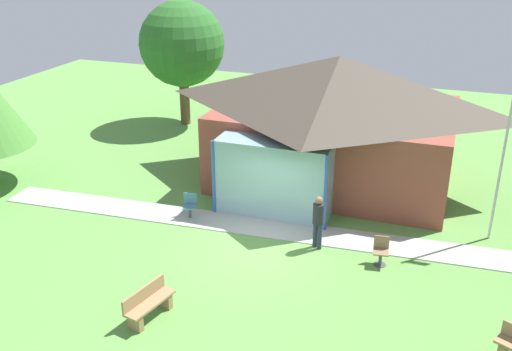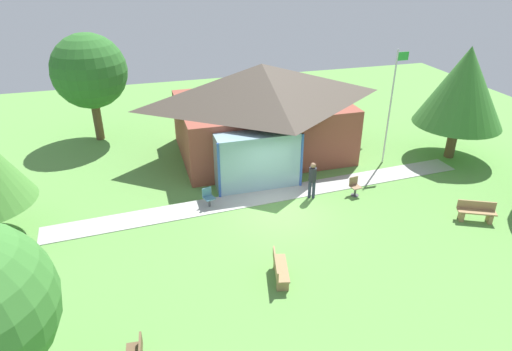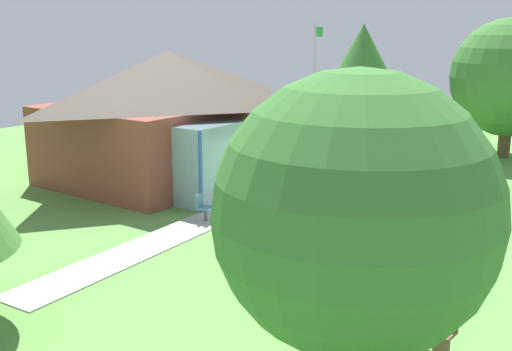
% 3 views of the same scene
% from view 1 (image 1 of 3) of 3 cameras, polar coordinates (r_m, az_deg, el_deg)
% --- Properties ---
extents(ground_plane, '(44.00, 44.00, 0.00)m').
position_cam_1_polar(ground_plane, '(18.14, 0.19, -7.20)').
color(ground_plane, '#609947').
extents(pavilion, '(9.64, 8.03, 4.85)m').
position_cam_1_polar(pavilion, '(22.27, 7.69, 5.58)').
color(pavilion, brown).
rests_on(pavilion, ground_plane).
extents(footpath, '(19.61, 2.45, 0.03)m').
position_cam_1_polar(footpath, '(19.27, 1.56, -5.21)').
color(footpath, '#ADADA8').
rests_on(footpath, ground_plane).
extents(flagpole, '(0.64, 0.08, 5.85)m').
position_cam_1_polar(flagpole, '(18.93, 23.29, 2.90)').
color(flagpole, silver).
rests_on(flagpole, ground_plane).
extents(bench_front_center, '(0.76, 1.56, 0.84)m').
position_cam_1_polar(bench_front_center, '(15.29, -10.46, -12.25)').
color(bench_front_center, '#9E7A51').
rests_on(bench_front_center, ground_plane).
extents(patio_chair_lawn_spare, '(0.50, 0.50, 0.86)m').
position_cam_1_polar(patio_chair_lawn_spare, '(17.58, 12.11, -7.28)').
color(patio_chair_lawn_spare, '#8C6B4C').
rests_on(patio_chair_lawn_spare, ground_plane).
extents(patio_chair_west, '(0.56, 0.56, 0.86)m').
position_cam_1_polar(patio_chair_west, '(19.96, -6.47, -3.02)').
color(patio_chair_west, teal).
rests_on(patio_chair_west, ground_plane).
extents(visitor_on_path, '(0.34, 0.34, 1.74)m').
position_cam_1_polar(visitor_on_path, '(17.83, 6.10, -4.18)').
color(visitor_on_path, '#2D3347').
rests_on(visitor_on_path, ground_plane).
extents(tree_behind_pavilion_left, '(4.11, 4.11, 6.06)m').
position_cam_1_polar(tree_behind_pavilion_left, '(28.88, -7.25, 12.62)').
color(tree_behind_pavilion_left, brown).
rests_on(tree_behind_pavilion_left, ground_plane).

